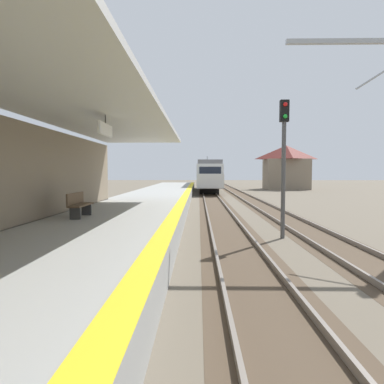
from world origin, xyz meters
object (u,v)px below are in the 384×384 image
object	(u,v)px
platform_bench	(79,204)
distant_trackside_house	(286,166)
rail_signal_post	(284,154)
approaching_train	(208,175)

from	to	relation	value
platform_bench	distant_trackside_house	size ratio (longest dim) A/B	0.24
rail_signal_post	platform_bench	bearing A→B (deg)	-173.63
approaching_train	rail_signal_post	bearing A→B (deg)	-86.54
rail_signal_post	platform_bench	size ratio (longest dim) A/B	3.25
approaching_train	platform_bench	world-z (taller)	approaching_train
approaching_train	platform_bench	distance (m)	33.69
distant_trackside_house	rail_signal_post	bearing A→B (deg)	-104.31
platform_bench	distant_trackside_house	distance (m)	42.22
approaching_train	rail_signal_post	size ratio (longest dim) A/B	3.77
approaching_train	distant_trackside_house	xyz separation A→B (m)	(11.58, 5.32, 1.16)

